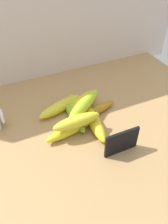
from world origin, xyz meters
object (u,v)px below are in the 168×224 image
Objects in this scene: chalkboard_sign at (121,143)px; banana_6 at (82,111)px; banana_8 at (84,104)px; banana_4 at (95,123)px; banana_1 at (74,107)px; banana_5 at (72,129)px; banana_0 at (95,111)px; banana_3 at (61,106)px; banana_9 at (77,121)px; banana_7 at (75,117)px; banana_2 at (82,101)px.

chalkboard_sign is 0.62× the size of banana_6.
banana_4 is at bearing -81.25° from banana_8.
banana_8 is (-3.47, 19.14, 1.79)cm from chalkboard_sign.
banana_5 is at bearing -115.64° from banana_1.
banana_8 reaches higher than banana_0.
banana_9 is at bearing -86.19° from banana_3.
banana_6 is 10.70cm from banana_9.
banana_7 is 1.03× the size of banana_9.
banana_1 reaches higher than banana_6.
banana_5 is 1.10× the size of banana_6.
banana_3 reaches higher than banana_7.
banana_6 reaches higher than banana_0.
banana_5 is at bearing -133.85° from banana_6.
banana_5 is (-10.48, 13.27, -2.04)cm from chalkboard_sign.
banana_2 is at bearing 72.28° from banana_8.
banana_0 is (0.35, 18.50, -2.22)cm from chalkboard_sign.
banana_3 is at bearing 88.09° from banana_5.
banana_8 is at bearing 100.27° from chalkboard_sign.
banana_6 is at bearing 46.15° from banana_5.
banana_5 is at bearing -126.98° from banana_2.
chalkboard_sign is 0.59× the size of banana_4.
banana_4 reaches higher than banana_5.
banana_2 is at bearing 85.67° from banana_4.
banana_8 reaches higher than banana_7.
chalkboard_sign reaches higher than banana_7.
banana_9 reaches higher than banana_6.
banana_8 reaches higher than banana_6.
banana_5 is at bearing 176.48° from banana_4.
banana_9 reaches higher than banana_2.
chalkboard_sign is 0.68× the size of banana_9.
chalkboard_sign is 27.49cm from banana_3.
banana_9 is (-3.61, -11.34, 3.84)cm from banana_1.
banana_2 reaches higher than banana_5.
banana_4 is (-2.84, -5.72, 0.37)cm from banana_0.
banana_5 is 1.21× the size of banana_9.
banana_0 is at bearing 88.90° from chalkboard_sign.
chalkboard_sign reaches higher than banana_4.
banana_2 is at bearing 59.52° from banana_9.
banana_9 is (-9.54, -6.34, 4.07)cm from banana_0.
banana_6 is (-3.63, 20.40, -2.12)cm from chalkboard_sign.
banana_6 is (6.85, 7.13, -0.08)cm from banana_5.
banana_3 is (-8.52, 0.40, 0.04)cm from banana_2.
banana_9 is (-1.81, -6.33, 3.90)cm from banana_7.
banana_9 is (-7.63, -12.96, 3.67)cm from banana_2.
banana_1 is (-5.93, 5.00, 0.23)cm from banana_0.
banana_2 reaches higher than banana_1.
banana_4 is 7.67cm from banana_9.
banana_7 is (-1.80, -5.01, -0.07)cm from banana_1.
banana_0 is 12.03cm from banana_5.
chalkboard_sign is at bearing -78.97° from banana_4.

